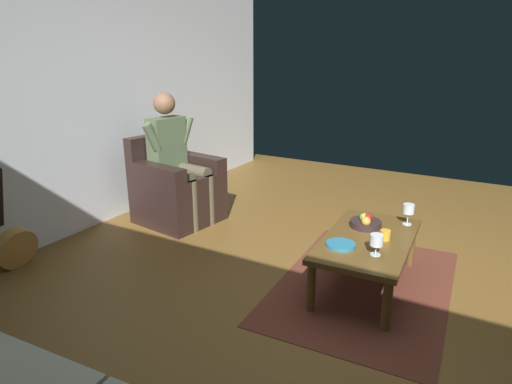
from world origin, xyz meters
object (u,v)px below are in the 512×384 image
object	(u,v)px
wine_glass_far	(377,241)
fruit_bowl	(366,222)
decorative_dish	(341,245)
coffee_table	(368,244)
candle_jar	(385,235)
wine_glass_near	(409,210)
guitar	(14,243)
person_seated	(176,154)
armchair	(176,190)

from	to	relation	value
wine_glass_far	fruit_bowl	size ratio (longest dim) A/B	0.61
wine_glass_far	decorative_dish	xyz separation A→B (m)	(-0.02, -0.25, -0.09)
coffee_table	candle_jar	bearing A→B (deg)	103.41
wine_glass_near	candle_jar	world-z (taller)	wine_glass_near
guitar	candle_jar	size ratio (longest dim) A/B	12.87
person_seated	wine_glass_near	bearing A→B (deg)	98.96
coffee_table	candle_jar	world-z (taller)	candle_jar
armchair	coffee_table	distance (m)	2.14
coffee_table	person_seated	bearing A→B (deg)	-100.28
person_seated	candle_jar	size ratio (longest dim) A/B	17.42
armchair	decorative_dish	distance (m)	2.08
wine_glass_near	decorative_dish	world-z (taller)	wine_glass_near
wine_glass_near	candle_jar	distance (m)	0.40
guitar	decorative_dish	xyz separation A→B (m)	(-0.87, 2.44, 0.19)
person_seated	wine_glass_far	size ratio (longest dim) A/B	8.91
wine_glass_far	decorative_dish	distance (m)	0.26
fruit_bowl	wine_glass_far	bearing A→B (deg)	23.70
wine_glass_far	decorative_dish	size ratio (longest dim) A/B	0.72
fruit_bowl	person_seated	bearing A→B (deg)	-95.12
person_seated	wine_glass_near	distance (m)	2.29
wine_glass_far	candle_jar	size ratio (longest dim) A/B	1.96
person_seated	decorative_dish	bearing A→B (deg)	80.56
wine_glass_near	decorative_dish	distance (m)	0.74
coffee_table	wine_glass_far	distance (m)	0.32
fruit_bowl	decorative_dish	bearing A→B (deg)	-6.43
armchair	wine_glass_near	xyz separation A→B (m)	(-0.03, 2.30, 0.18)
person_seated	armchair	bearing A→B (deg)	-90.00
coffee_table	wine_glass_near	world-z (taller)	wine_glass_near
coffee_table	guitar	bearing A→B (deg)	-66.66
coffee_table	guitar	size ratio (longest dim) A/B	1.16
coffee_table	wine_glass_near	xyz separation A→B (m)	(-0.41, 0.19, 0.17)
wine_glass_near	decorative_dish	size ratio (longest dim) A/B	0.82
guitar	wine_glass_near	bearing A→B (deg)	118.86
wine_glass_near	decorative_dish	bearing A→B (deg)	-26.11
candle_jar	wine_glass_near	bearing A→B (deg)	168.50
armchair	coffee_table	size ratio (longest dim) A/B	0.78
wine_glass_near	wine_glass_far	xyz separation A→B (m)	(0.67, -0.07, -0.02)
wine_glass_near	fruit_bowl	size ratio (longest dim) A/B	0.70
guitar	fruit_bowl	world-z (taller)	guitar
candle_jar	decorative_dish	bearing A→B (deg)	-42.16
candle_jar	coffee_table	bearing A→B (deg)	-76.59
person_seated	fruit_bowl	world-z (taller)	person_seated
wine_glass_far	fruit_bowl	distance (m)	0.50
person_seated	decorative_dish	distance (m)	2.08
guitar	decorative_dish	world-z (taller)	guitar
coffee_table	guitar	world-z (taller)	guitar
person_seated	coffee_table	distance (m)	2.15
wine_glass_near	fruit_bowl	distance (m)	0.36
person_seated	wine_glass_far	distance (m)	2.31
coffee_table	fruit_bowl	size ratio (longest dim) A/B	4.70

